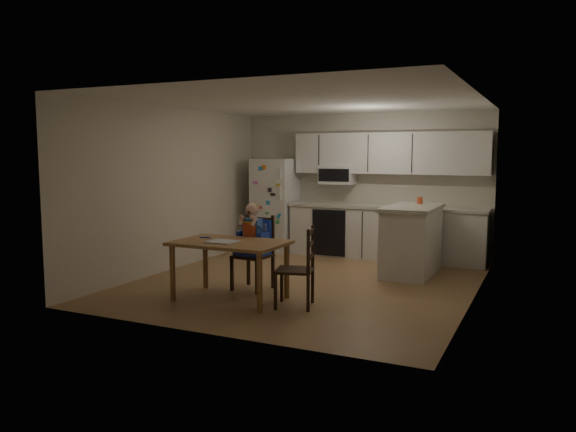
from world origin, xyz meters
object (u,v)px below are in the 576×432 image
Objects in this scene: chair_booster at (254,237)px; chair_side at (303,262)px; kitchen_island at (412,240)px; dining_table at (230,249)px; refrigerator at (275,205)px; red_cup at (420,200)px.

chair_booster reaches higher than chair_side.
kitchen_island is 2.97m from dining_table.
kitchen_island is (2.76, -0.96, -0.33)m from refrigerator.
red_cup is at bearing 56.49° from chair_booster.
kitchen_island is 1.46× the size of chair_side.
chair_side is at bearing -105.82° from red_cup.
kitchen_island reaches higher than dining_table.
kitchen_island is 0.67m from red_cup.
red_cup is 2.80m from chair_booster.
chair_booster reaches higher than red_cup.
chair_side is (2.01, -3.33, -0.31)m from refrigerator.
chair_booster reaches higher than dining_table.
chair_booster is at bearing 89.64° from dining_table.
chair_side reaches higher than dining_table.
chair_booster is at bearing -135.12° from chair_side.
refrigerator reaches higher than chair_booster.
kitchen_island is at bearing -94.33° from red_cup.
chair_side is (0.94, -0.54, -0.16)m from chair_booster.
dining_table is (-1.69, -2.44, 0.11)m from kitchen_island.
dining_table is at bearing -85.81° from chair_booster.
red_cup reaches higher than kitchen_island.
refrigerator is 2.99m from chair_booster.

